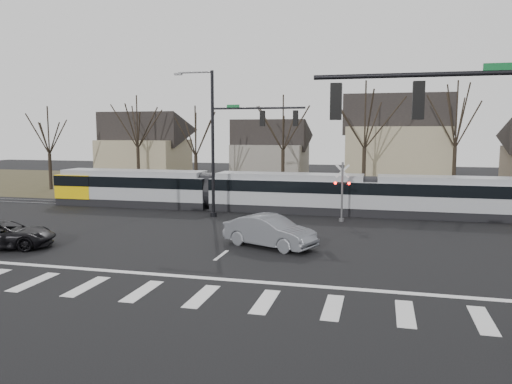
% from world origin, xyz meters
% --- Properties ---
extents(ground, '(140.00, 140.00, 0.00)m').
position_xyz_m(ground, '(0.00, 0.00, 0.00)').
color(ground, black).
extents(grass_verge, '(140.00, 28.00, 0.01)m').
position_xyz_m(grass_verge, '(0.00, 32.00, 0.01)').
color(grass_verge, '#38331E').
rests_on(grass_verge, ground).
extents(crosswalk, '(27.00, 2.60, 0.01)m').
position_xyz_m(crosswalk, '(0.00, -4.00, 0.01)').
color(crosswalk, silver).
rests_on(crosswalk, ground).
extents(stop_line, '(28.00, 0.35, 0.01)m').
position_xyz_m(stop_line, '(0.00, -1.80, 0.01)').
color(stop_line, silver).
rests_on(stop_line, ground).
extents(lane_dashes, '(0.18, 30.00, 0.01)m').
position_xyz_m(lane_dashes, '(0.00, 16.00, 0.01)').
color(lane_dashes, silver).
rests_on(lane_dashes, ground).
extents(rail_pair, '(90.00, 1.52, 0.06)m').
position_xyz_m(rail_pair, '(0.00, 15.80, 0.03)').
color(rail_pair, '#59595E').
rests_on(rail_pair, ground).
extents(tram, '(38.12, 2.83, 2.89)m').
position_xyz_m(tram, '(0.66, 16.00, 1.57)').
color(tram, gray).
rests_on(tram, ground).
extents(sedan, '(5.36, 6.29, 1.66)m').
position_xyz_m(sedan, '(1.91, 4.35, 0.83)').
color(sedan, slate).
rests_on(sedan, ground).
extents(suv, '(5.29, 6.41, 1.40)m').
position_xyz_m(suv, '(-11.48, 0.78, 0.70)').
color(suv, black).
rests_on(suv, ground).
extents(signal_pole_near_right, '(6.72, 0.44, 8.00)m').
position_xyz_m(signal_pole_near_right, '(10.11, -6.00, 5.17)').
color(signal_pole_near_right, black).
rests_on(signal_pole_near_right, ground).
extents(signal_pole_far, '(9.28, 0.44, 10.20)m').
position_xyz_m(signal_pole_far, '(-2.41, 12.50, 5.70)').
color(signal_pole_far, black).
rests_on(signal_pole_far, ground).
extents(rail_crossing_signal, '(1.08, 0.36, 4.00)m').
position_xyz_m(rail_crossing_signal, '(5.00, 12.79, 1.89)').
color(rail_crossing_signal, '#59595B').
rests_on(rail_crossing_signal, ground).
extents(tree_row, '(59.20, 7.20, 10.00)m').
position_xyz_m(tree_row, '(2.00, 26.00, 5.00)').
color(tree_row, black).
rests_on(tree_row, ground).
extents(house_a, '(9.72, 8.64, 8.60)m').
position_xyz_m(house_a, '(-20.00, 34.00, 4.46)').
color(house_a, gray).
rests_on(house_a, ground).
extents(house_b, '(8.64, 7.56, 7.65)m').
position_xyz_m(house_b, '(-5.00, 36.00, 3.97)').
color(house_b, slate).
rests_on(house_b, ground).
extents(house_c, '(10.80, 8.64, 10.10)m').
position_xyz_m(house_c, '(9.00, 33.00, 5.23)').
color(house_c, gray).
rests_on(house_c, ground).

